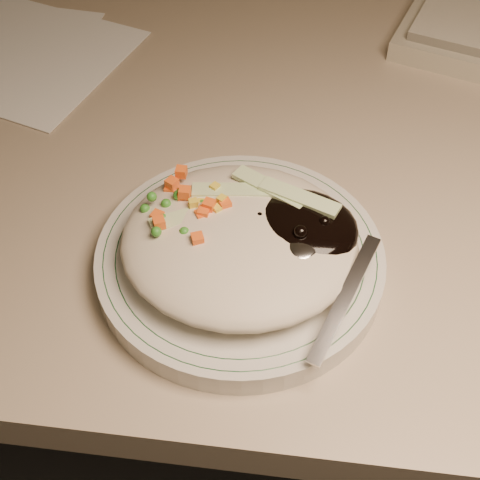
# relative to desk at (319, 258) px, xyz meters

# --- Properties ---
(desk) EXTENTS (1.40, 0.70, 0.74)m
(desk) POSITION_rel_desk_xyz_m (0.00, 0.00, 0.00)
(desk) COLOR tan
(desk) RESTS_ON ground
(plate) EXTENTS (0.24, 0.24, 0.02)m
(plate) POSITION_rel_desk_xyz_m (-0.08, -0.19, 0.21)
(plate) COLOR silver
(plate) RESTS_ON desk
(plate_rim) EXTENTS (0.23, 0.23, 0.00)m
(plate_rim) POSITION_rel_desk_xyz_m (-0.08, -0.19, 0.22)
(plate_rim) COLOR #144723
(plate_rim) RESTS_ON plate
(meal) EXTENTS (0.21, 0.19, 0.05)m
(meal) POSITION_rel_desk_xyz_m (-0.07, -0.19, 0.24)
(meal) COLOR beige
(meal) RESTS_ON plate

